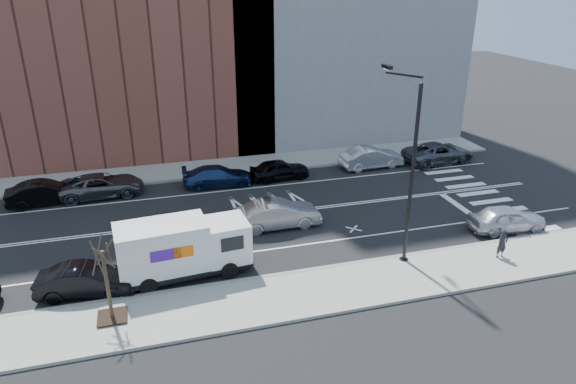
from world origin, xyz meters
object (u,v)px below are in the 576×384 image
fedex_van (182,248)px  driving_sedan (278,214)px  far_parked_b (45,193)px  near_parked_front (507,219)px  pedestrian (502,244)px

fedex_van → driving_sedan: 6.84m
far_parked_b → driving_sedan: bearing=-125.6°
fedex_van → driving_sedan: fedex_van is taller
fedex_van → near_parked_front: 17.99m
driving_sedan → near_parked_front: driving_sedan is taller
far_parked_b → pedestrian: bearing=-128.1°
far_parked_b → near_parked_front: bearing=-120.8°
driving_sedan → near_parked_front: (12.31, -3.98, -0.06)m
near_parked_front → driving_sedan: bearing=77.4°
far_parked_b → near_parked_front: far_parked_b is taller
near_parked_front → pedestrian: 3.63m
fedex_van → pedestrian: (15.57, -2.93, -0.58)m
far_parked_b → pedestrian: pedestrian is taller
driving_sedan → far_parked_b: bearing=60.6°
far_parked_b → near_parked_front: 27.94m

